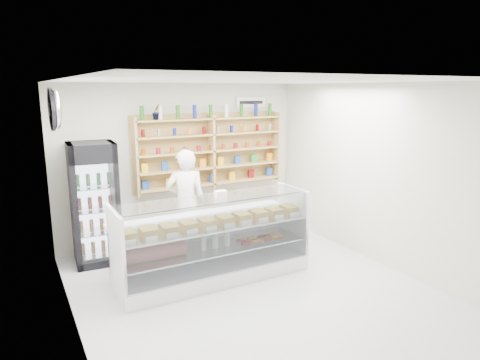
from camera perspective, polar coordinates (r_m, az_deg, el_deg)
room at (r=5.58m, az=1.70°, el=-1.46°), size 5.00×5.00×5.00m
display_counter at (r=6.29m, az=-3.55°, el=-10.05°), size 2.79×0.83×1.22m
shop_worker at (r=7.05m, az=-7.23°, el=-3.01°), size 0.74×0.58×1.77m
drinks_cooler at (r=7.03m, az=-18.79°, el=-2.97°), size 0.73×0.71×1.91m
wall_shelving at (r=7.81m, az=-3.84°, el=3.88°), size 2.84×0.28×1.33m
potted_plant at (r=7.37m, az=-11.11°, el=8.93°), size 0.18×0.17×0.27m
security_mirror at (r=5.91m, az=-23.36°, el=8.63°), size 0.15×0.50×0.50m
wall_sign at (r=8.26m, az=1.44°, el=10.31°), size 0.62×0.03×0.20m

